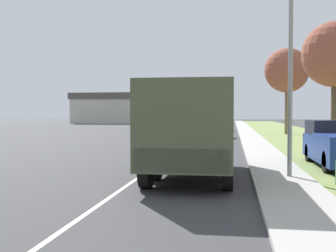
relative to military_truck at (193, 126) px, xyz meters
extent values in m
plane|color=#38383A|center=(-1.75, 28.04, -1.65)|extent=(180.00, 180.00, 0.00)
cube|color=silver|center=(-1.75, 28.04, -1.65)|extent=(0.12, 120.00, 0.00)
cube|color=#ADAAA3|center=(2.75, 28.04, -1.59)|extent=(1.80, 120.00, 0.12)
cube|color=olive|center=(7.15, 28.04, -1.64)|extent=(7.00, 120.00, 0.02)
cube|color=#474C38|center=(0.00, 2.59, -0.08)|extent=(2.53, 1.91, 2.00)
cube|color=#4C5138|center=(0.00, -0.83, 0.11)|extent=(2.53, 4.92, 2.38)
cube|color=#474C38|center=(0.00, -3.24, -0.73)|extent=(2.40, 0.10, 0.60)
cube|color=red|center=(-0.95, -3.26, -0.53)|extent=(0.12, 0.06, 0.12)
cube|color=red|center=(0.95, -3.26, -0.53)|extent=(0.12, 0.06, 0.12)
cylinder|color=black|center=(-1.12, 2.50, -1.11)|extent=(0.30, 1.09, 1.09)
cylinder|color=black|center=(1.12, 2.50, -1.11)|extent=(0.30, 1.09, 1.09)
cylinder|color=black|center=(-1.12, -2.06, -1.11)|extent=(0.30, 1.09, 1.09)
cylinder|color=black|center=(1.12, -2.06, -1.11)|extent=(0.30, 1.09, 1.09)
cylinder|color=black|center=(-1.12, -0.58, -1.11)|extent=(0.30, 1.09, 1.09)
cylinder|color=black|center=(1.12, -0.58, -1.11)|extent=(0.30, 1.09, 1.09)
cube|color=#B7BABF|center=(-3.36, 11.88, -1.13)|extent=(1.88, 4.36, 0.70)
cube|color=black|center=(-3.36, 11.97, -0.41)|extent=(1.65, 1.96, 0.72)
cylinder|color=black|center=(-4.20, 13.28, -1.33)|extent=(0.20, 0.64, 0.64)
cylinder|color=black|center=(-2.52, 13.28, -1.33)|extent=(0.20, 0.64, 0.64)
cylinder|color=black|center=(-4.20, 10.48, -1.33)|extent=(0.20, 0.64, 0.64)
cylinder|color=black|center=(-2.52, 10.48, -1.33)|extent=(0.20, 0.64, 0.64)
cube|color=#336B3D|center=(-0.08, 21.93, -1.19)|extent=(1.83, 4.15, 0.58)
cube|color=black|center=(-0.08, 22.02, -0.58)|extent=(1.61, 1.87, 0.62)
cylinder|color=black|center=(-0.89, 23.26, -1.33)|extent=(0.20, 0.64, 0.64)
cylinder|color=black|center=(0.74, 23.26, -1.33)|extent=(0.20, 0.64, 0.64)
cylinder|color=black|center=(-0.89, 20.60, -1.33)|extent=(0.20, 0.64, 0.64)
cylinder|color=black|center=(0.74, 20.60, -1.33)|extent=(0.20, 0.64, 0.64)
cube|color=silver|center=(-0.31, 33.63, -1.15)|extent=(1.89, 4.69, 0.66)
cube|color=black|center=(-0.31, 33.72, -0.48)|extent=(1.66, 2.11, 0.68)
cylinder|color=black|center=(-1.16, 35.13, -1.33)|extent=(0.20, 0.64, 0.64)
cylinder|color=black|center=(0.53, 35.13, -1.33)|extent=(0.20, 0.64, 0.64)
cylinder|color=black|center=(-1.16, 32.13, -1.33)|extent=(0.20, 0.64, 0.64)
cylinder|color=black|center=(0.53, 32.13, -1.33)|extent=(0.20, 0.64, 0.64)
cube|color=black|center=(5.35, 4.92, -0.17)|extent=(1.85, 2.23, 0.60)
cylinder|color=black|center=(4.47, 5.13, -1.25)|extent=(0.24, 0.76, 0.76)
cylinder|color=black|center=(4.47, 1.64, -1.25)|extent=(0.24, 0.76, 0.76)
cylinder|color=gray|center=(3.00, 0.03, 2.60)|extent=(0.14, 0.14, 8.26)
cylinder|color=#4C3D2D|center=(7.01, 11.85, 0.55)|extent=(0.37, 0.37, 4.37)
sphere|color=brown|center=(7.01, 11.85, 3.77)|extent=(3.75, 3.75, 3.75)
cylinder|color=brown|center=(6.36, 28.09, 0.84)|extent=(0.34, 0.34, 4.94)
sphere|color=brown|center=(6.36, 28.09, 4.47)|extent=(4.23, 4.23, 4.23)
cube|color=beige|center=(-21.67, 66.28, 0.67)|extent=(14.56, 9.13, 4.64)
cube|color=#514C47|center=(-21.67, 66.28, 3.57)|extent=(15.14, 9.50, 1.16)
camera|label=1|loc=(1.23, -13.42, 0.45)|focal=45.00mm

